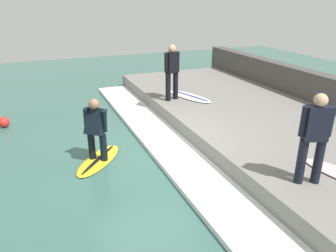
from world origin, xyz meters
TOP-DOWN VIEW (x-y plane):
  - ground_plane at (0.00, 0.00)m, footprint 28.00×28.00m
  - concrete_ledge at (3.33, 0.00)m, footprint 4.40×12.94m
  - back_wall at (5.78, 0.00)m, footprint 0.50×13.59m
  - wave_foam_crest at (0.58, 0.00)m, footprint 1.09×12.29m
  - surfboard_riding at (-1.16, 0.21)m, footprint 1.50×1.65m
  - surfer_riding at (-1.16, 0.21)m, footprint 0.59×0.59m
  - surfer_waiting_near at (1.68, 2.56)m, footprint 0.55×0.35m
  - surfboard_waiting_near at (2.31, 2.58)m, footprint 1.11×1.92m
  - surfer_waiting_far at (1.94, -2.90)m, footprint 0.52×0.36m
  - marker_buoy at (-3.26, 3.36)m, footprint 0.31×0.31m

SIDE VIEW (x-z plane):
  - ground_plane at x=0.00m, z-range 0.00..0.00m
  - surfboard_riding at x=-1.16m, z-range 0.00..0.06m
  - wave_foam_crest at x=0.58m, z-range 0.00..0.11m
  - marker_buoy at x=-3.26m, z-range 0.00..0.31m
  - concrete_ledge at x=3.33m, z-range 0.00..0.48m
  - surfboard_waiting_near at x=2.31m, z-range 0.48..0.54m
  - back_wall at x=5.78m, z-range 0.00..1.35m
  - surfer_riding at x=-1.16m, z-range 0.14..1.57m
  - surfer_waiting_far at x=1.94m, z-range 0.58..2.21m
  - surfer_waiting_near at x=1.68m, z-range 0.58..2.30m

